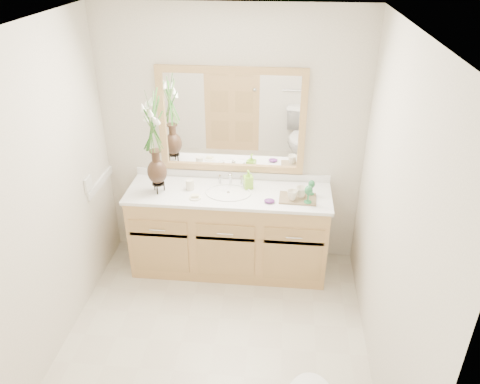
# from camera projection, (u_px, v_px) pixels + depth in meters

# --- Properties ---
(floor) EXTENTS (2.60, 2.60, 0.00)m
(floor) POSITION_uv_depth(u_px,v_px,m) (214.00, 344.00, 3.72)
(floor) COLOR beige
(floor) RESTS_ON ground
(ceiling) EXTENTS (2.40, 2.60, 0.02)m
(ceiling) POSITION_uv_depth(u_px,v_px,m) (203.00, 30.00, 2.56)
(ceiling) COLOR white
(ceiling) RESTS_ON wall_back
(wall_back) EXTENTS (2.40, 0.02, 2.40)m
(wall_back) POSITION_uv_depth(u_px,v_px,m) (232.00, 142.00, 4.27)
(wall_back) COLOR silver
(wall_back) RESTS_ON floor
(wall_front) EXTENTS (2.40, 0.02, 2.40)m
(wall_front) POSITION_uv_depth(u_px,v_px,m) (162.00, 374.00, 2.01)
(wall_front) COLOR silver
(wall_front) RESTS_ON floor
(wall_left) EXTENTS (0.02, 2.60, 2.40)m
(wall_left) POSITION_uv_depth(u_px,v_px,m) (39.00, 207.00, 3.25)
(wall_left) COLOR silver
(wall_left) RESTS_ON floor
(wall_right) EXTENTS (0.02, 2.60, 2.40)m
(wall_right) POSITION_uv_depth(u_px,v_px,m) (392.00, 226.00, 3.04)
(wall_right) COLOR silver
(wall_right) RESTS_ON floor
(vanity) EXTENTS (1.80, 0.55, 0.80)m
(vanity) POSITION_uv_depth(u_px,v_px,m) (229.00, 232.00, 4.41)
(vanity) COLOR tan
(vanity) RESTS_ON floor
(counter) EXTENTS (1.84, 0.57, 0.03)m
(counter) POSITION_uv_depth(u_px,v_px,m) (229.00, 193.00, 4.21)
(counter) COLOR white
(counter) RESTS_ON vanity
(sink) EXTENTS (0.38, 0.34, 0.23)m
(sink) POSITION_uv_depth(u_px,v_px,m) (228.00, 198.00, 4.22)
(sink) COLOR white
(sink) RESTS_ON counter
(mirror) EXTENTS (1.32, 0.04, 0.97)m
(mirror) POSITION_uv_depth(u_px,v_px,m) (231.00, 121.00, 4.16)
(mirror) COLOR white
(mirror) RESTS_ON wall_back
(switch_plate) EXTENTS (0.02, 0.12, 0.12)m
(switch_plate) POSITION_uv_depth(u_px,v_px,m) (88.00, 184.00, 4.02)
(switch_plate) COLOR white
(switch_plate) RESTS_ON wall_left
(flower_vase) EXTENTS (0.20, 0.20, 0.83)m
(flower_vase) POSITION_uv_depth(u_px,v_px,m) (153.00, 133.00, 3.94)
(flower_vase) COLOR black
(flower_vase) RESTS_ON counter
(tumbler) EXTENTS (0.07, 0.07, 0.10)m
(tumbler) POSITION_uv_depth(u_px,v_px,m) (190.00, 185.00, 4.23)
(tumbler) COLOR silver
(tumbler) RESTS_ON counter
(soap_dish) EXTENTS (0.11, 0.11, 0.03)m
(soap_dish) POSITION_uv_depth(u_px,v_px,m) (195.00, 197.00, 4.10)
(soap_dish) COLOR silver
(soap_dish) RESTS_ON counter
(soap_bottle) EXTENTS (0.09, 0.09, 0.16)m
(soap_bottle) POSITION_uv_depth(u_px,v_px,m) (248.00, 180.00, 4.23)
(soap_bottle) COLOR #88D131
(soap_bottle) RESTS_ON counter
(purple_dish) EXTENTS (0.11, 0.10, 0.03)m
(purple_dish) POSITION_uv_depth(u_px,v_px,m) (269.00, 201.00, 4.03)
(purple_dish) COLOR #57236A
(purple_dish) RESTS_ON counter
(tray) EXTENTS (0.33, 0.22, 0.02)m
(tray) POSITION_uv_depth(u_px,v_px,m) (298.00, 198.00, 4.08)
(tray) COLOR brown
(tray) RESTS_ON counter
(mug_left) EXTENTS (0.10, 0.10, 0.09)m
(mug_left) POSITION_uv_depth(u_px,v_px,m) (292.00, 195.00, 4.03)
(mug_left) COLOR silver
(mug_left) RESTS_ON tray
(mug_right) EXTENTS (0.11, 0.11, 0.10)m
(mug_right) POSITION_uv_depth(u_px,v_px,m) (301.00, 192.00, 4.07)
(mug_right) COLOR silver
(mug_right) RESTS_ON tray
(goblet_front) EXTENTS (0.07, 0.07, 0.16)m
(goblet_front) POSITION_uv_depth(u_px,v_px,m) (309.00, 191.00, 3.96)
(goblet_front) COLOR #256F3D
(goblet_front) RESTS_ON tray
(goblet_back) EXTENTS (0.06, 0.06, 0.14)m
(goblet_back) POSITION_uv_depth(u_px,v_px,m) (312.00, 185.00, 4.09)
(goblet_back) COLOR #256F3D
(goblet_back) RESTS_ON tray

